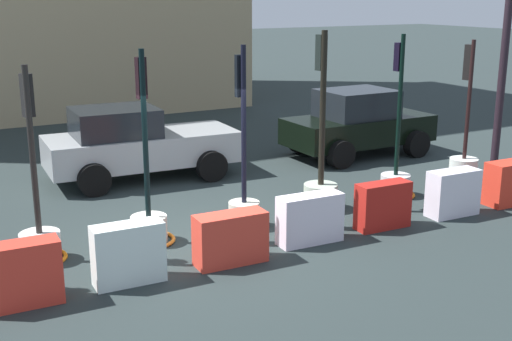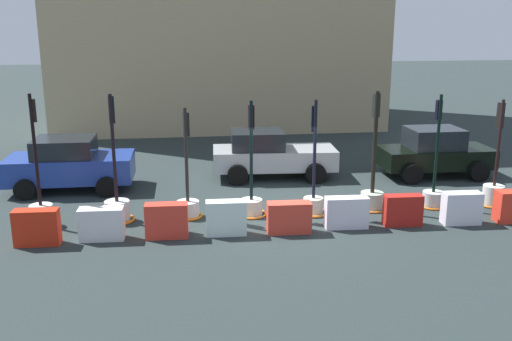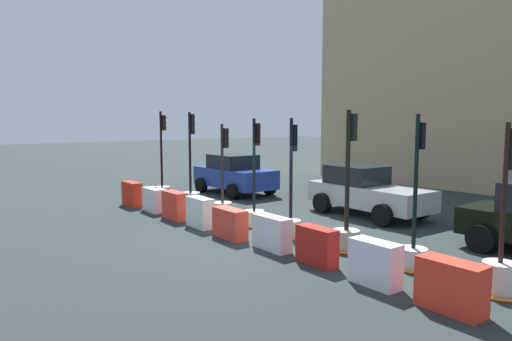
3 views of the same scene
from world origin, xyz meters
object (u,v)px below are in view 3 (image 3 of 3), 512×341
(construction_barrier_7, at_px, (375,263))
(construction_barrier_0, at_px, (132,194))
(construction_barrier_5, at_px, (272,233))
(construction_barrier_6, at_px, (317,246))
(traffic_light_3, at_px, (254,210))
(car_silver_hatchback, at_px, (366,191))
(construction_barrier_3, at_px, (200,212))
(traffic_light_0, at_px, (162,188))
(traffic_light_1, at_px, (191,195))
(traffic_light_4, at_px, (291,219))
(traffic_light_5, at_px, (347,226))
(construction_barrier_8, at_px, (451,286))
(construction_barrier_2, at_px, (175,205))
(car_blue_estate, at_px, (234,174))
(traffic_light_7, at_px, (500,267))
(construction_barrier_1, at_px, (154,200))
(traffic_light_2, at_px, (223,201))
(construction_barrier_4, at_px, (230,223))
(traffic_light_6, at_px, (414,246))

(construction_barrier_7, bearing_deg, construction_barrier_0, -179.87)
(construction_barrier_5, xyz_separation_m, construction_barrier_6, (1.54, -0.03, 0.00))
(traffic_light_3, bearing_deg, car_silver_hatchback, 73.41)
(construction_barrier_3, xyz_separation_m, car_silver_hatchback, (1.99, 5.33, 0.36))
(traffic_light_3, height_order, construction_barrier_7, traffic_light_3)
(traffic_light_0, relative_size, construction_barrier_7, 3.44)
(traffic_light_1, height_order, traffic_light_4, traffic_light_1)
(construction_barrier_0, bearing_deg, construction_barrier_7, 0.13)
(traffic_light_4, xyz_separation_m, car_silver_hatchback, (-0.59, 4.03, 0.30))
(construction_barrier_0, bearing_deg, traffic_light_5, 9.78)
(construction_barrier_6, height_order, construction_barrier_8, construction_barrier_8)
(construction_barrier_2, distance_m, construction_barrier_5, 4.69)
(construction_barrier_6, xyz_separation_m, car_blue_estate, (-9.38, 4.66, 0.43))
(traffic_light_7, height_order, car_silver_hatchback, traffic_light_7)
(construction_barrier_3, bearing_deg, traffic_light_0, 164.96)
(traffic_light_4, bearing_deg, traffic_light_1, 178.76)
(traffic_light_0, xyz_separation_m, car_blue_estate, (0.17, 3.42, 0.33))
(traffic_light_3, bearing_deg, construction_barrier_1, -161.21)
(traffic_light_0, distance_m, construction_barrier_1, 2.10)
(traffic_light_0, bearing_deg, traffic_light_3, 1.29)
(traffic_light_2, distance_m, construction_barrier_5, 4.37)
(traffic_light_4, xyz_separation_m, construction_barrier_1, (-5.69, -1.21, -0.10))
(construction_barrier_5, bearing_deg, construction_barrier_7, -2.08)
(traffic_light_4, bearing_deg, construction_barrier_4, -125.21)
(traffic_light_6, height_order, construction_barrier_0, traffic_light_6)
(construction_barrier_8, xyz_separation_m, car_blue_estate, (-12.56, 4.78, 0.41))
(car_silver_hatchback, bearing_deg, traffic_light_0, -149.39)
(construction_barrier_6, xyz_separation_m, car_silver_hatchback, (-2.74, 5.27, 0.39))
(traffic_light_7, distance_m, construction_barrier_8, 1.46)
(construction_barrier_0, distance_m, construction_barrier_4, 6.25)
(construction_barrier_0, distance_m, construction_barrier_8, 12.53)
(traffic_light_5, height_order, car_silver_hatchback, traffic_light_5)
(traffic_light_6, height_order, construction_barrier_3, traffic_light_6)
(traffic_light_2, distance_m, traffic_light_3, 1.77)
(car_silver_hatchback, bearing_deg, construction_barrier_2, -123.25)
(traffic_light_2, distance_m, car_blue_estate, 4.92)
(construction_barrier_0, height_order, construction_barrier_6, construction_barrier_0)
(traffic_light_0, bearing_deg, construction_barrier_6, -7.42)
(traffic_light_6, xyz_separation_m, construction_barrier_2, (-7.73, -1.47, -0.05))
(traffic_light_1, height_order, traffic_light_3, traffic_light_1)
(construction_barrier_0, xyz_separation_m, construction_barrier_4, (6.25, -0.00, -0.04))
(traffic_light_0, bearing_deg, construction_barrier_4, -11.92)
(construction_barrier_5, height_order, car_silver_hatchback, car_silver_hatchback)
(traffic_light_0, distance_m, car_blue_estate, 3.44)
(traffic_light_5, height_order, construction_barrier_3, traffic_light_5)
(construction_barrier_1, relative_size, car_silver_hatchback, 0.26)
(construction_barrier_5, bearing_deg, car_silver_hatchback, 102.84)
(construction_barrier_8, bearing_deg, construction_barrier_4, 179.94)
(traffic_light_7, distance_m, construction_barrier_3, 8.18)
(construction_barrier_0, relative_size, car_blue_estate, 0.28)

